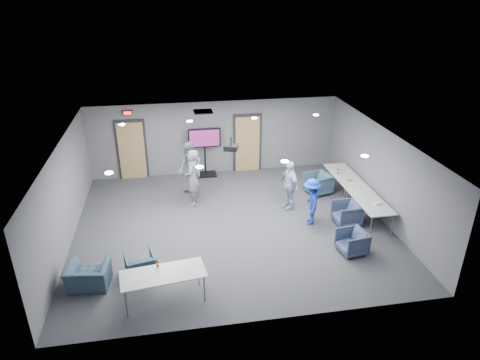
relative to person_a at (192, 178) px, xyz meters
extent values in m
plane|color=#33343A|center=(1.02, -1.51, -0.93)|extent=(9.00, 9.00, 0.00)
plane|color=white|center=(1.02, -1.51, 1.77)|extent=(9.00, 9.00, 0.00)
cube|color=slate|center=(1.02, 2.49, 0.42)|extent=(9.00, 0.02, 2.70)
cube|color=slate|center=(1.02, -5.51, 0.42)|extent=(9.00, 0.02, 2.70)
cube|color=slate|center=(-3.48, -1.51, 0.42)|extent=(0.02, 8.00, 2.70)
cube|color=slate|center=(5.52, -1.51, 0.42)|extent=(0.02, 8.00, 2.70)
cube|color=black|center=(-1.98, 2.46, 0.15)|extent=(1.06, 0.06, 2.24)
cube|color=tan|center=(-1.98, 2.42, 0.12)|extent=(0.90, 0.05, 2.10)
cylinder|color=gray|center=(-1.63, 2.37, 0.07)|extent=(0.04, 0.10, 0.04)
cube|color=black|center=(2.22, 2.46, 0.15)|extent=(1.06, 0.06, 2.24)
cube|color=tan|center=(2.22, 2.42, 0.12)|extent=(0.90, 0.05, 2.10)
cylinder|color=gray|center=(2.57, 2.37, 0.07)|extent=(0.04, 0.10, 0.04)
cube|color=black|center=(-1.98, 2.43, 1.52)|extent=(0.32, 0.06, 0.16)
cube|color=#FF0C0C|center=(-1.98, 2.39, 1.52)|extent=(0.26, 0.02, 0.11)
cube|color=black|center=(0.52, 1.29, 1.76)|extent=(0.60, 0.60, 0.03)
cylinder|color=white|center=(-1.98, -3.31, 1.76)|extent=(0.18, 0.18, 0.02)
cylinder|color=white|center=(-1.98, 0.29, 1.76)|extent=(0.18, 0.18, 0.02)
cylinder|color=white|center=(0.02, -3.31, 1.76)|extent=(0.18, 0.18, 0.02)
cylinder|color=white|center=(0.02, 0.29, 1.76)|extent=(0.18, 0.18, 0.02)
cylinder|color=white|center=(2.02, -3.31, 1.76)|extent=(0.18, 0.18, 0.02)
cylinder|color=white|center=(2.02, 0.29, 1.76)|extent=(0.18, 0.18, 0.02)
cylinder|color=white|center=(4.02, -3.31, 1.76)|extent=(0.18, 0.18, 0.02)
cylinder|color=white|center=(4.02, 0.29, 1.76)|extent=(0.18, 0.18, 0.02)
imported|color=gray|center=(0.00, 0.00, 0.00)|extent=(0.58, 0.76, 1.86)
imported|color=slate|center=(-0.04, 0.53, 0.03)|extent=(0.99, 1.12, 1.92)
imported|color=#AEBCE0|center=(2.94, -0.75, -0.13)|extent=(0.63, 1.00, 1.59)
imported|color=#1837A2|center=(3.33, -1.77, -0.22)|extent=(0.72, 1.01, 1.41)
imported|color=#3C5468|center=(4.21, 0.10, -0.58)|extent=(0.95, 0.93, 0.70)
imported|color=#3E4A6B|center=(4.37, -1.98, -0.59)|extent=(0.76, 0.74, 0.67)
imported|color=#3C4967|center=(3.92, -3.43, -0.61)|extent=(0.79, 0.77, 0.63)
imported|color=#3C5469|center=(-1.52, -3.51, -0.61)|extent=(0.80, 0.82, 0.63)
imported|color=#394F62|center=(-2.69, -3.73, -0.62)|extent=(1.04, 0.93, 0.62)
cube|color=silver|center=(5.02, -0.11, -0.21)|extent=(0.78, 1.88, 0.03)
cylinder|color=gray|center=(4.71, 0.75, -0.58)|extent=(0.04, 0.04, 0.70)
cylinder|color=gray|center=(4.71, -0.97, -0.58)|extent=(0.04, 0.04, 0.70)
cylinder|color=gray|center=(5.33, 0.75, -0.58)|extent=(0.04, 0.04, 0.70)
cylinder|color=gray|center=(5.33, -0.97, -0.58)|extent=(0.04, 0.04, 0.70)
cube|color=silver|center=(5.02, -2.01, -0.21)|extent=(0.79, 1.89, 0.03)
cylinder|color=gray|center=(4.71, -1.14, -0.58)|extent=(0.04, 0.04, 0.70)
cylinder|color=gray|center=(4.71, -2.87, -0.58)|extent=(0.04, 0.04, 0.70)
cylinder|color=gray|center=(5.34, -1.14, -0.58)|extent=(0.04, 0.04, 0.70)
cylinder|color=gray|center=(5.34, -2.87, -0.58)|extent=(0.04, 0.04, 0.70)
cube|color=silver|center=(-0.96, -4.51, -0.21)|extent=(1.93, 1.00, 0.03)
cylinder|color=gray|center=(-0.16, -4.10, -0.58)|extent=(0.04, 0.04, 0.70)
cylinder|color=gray|center=(-1.83, -4.31, -0.58)|extent=(0.04, 0.04, 0.70)
cylinder|color=gray|center=(-0.08, -4.70, -0.58)|extent=(0.04, 0.04, 0.70)
cylinder|color=gray|center=(-1.75, -4.92, -0.58)|extent=(0.04, 0.04, 0.70)
cylinder|color=#502F0D|center=(-1.07, -4.23, -0.12)|extent=(0.06, 0.06, 0.16)
cylinder|color=#502F0D|center=(-1.07, -4.23, 0.00)|extent=(0.02, 0.02, 0.07)
cylinder|color=beige|center=(-1.07, -4.23, -0.12)|extent=(0.06, 0.06, 0.05)
cylinder|color=#502F0D|center=(4.81, -0.03, -0.11)|extent=(0.06, 0.06, 0.17)
cylinder|color=#502F0D|center=(4.81, -0.03, 0.01)|extent=(0.02, 0.02, 0.08)
cylinder|color=beige|center=(4.81, -0.03, -0.11)|extent=(0.07, 0.07, 0.06)
cube|color=#CC4C33|center=(4.98, -0.64, -0.18)|extent=(0.18, 0.14, 0.03)
cube|color=silver|center=(5.13, -2.27, -0.17)|extent=(0.25, 0.20, 0.05)
cube|color=black|center=(0.61, 2.24, -0.90)|extent=(0.78, 0.56, 0.06)
cylinder|color=black|center=(0.61, 2.24, -0.20)|extent=(0.06, 0.06, 1.34)
cube|color=black|center=(0.61, 2.24, 0.53)|extent=(1.18, 0.07, 0.69)
cube|color=#701855|center=(0.61, 2.19, 0.53)|extent=(1.06, 0.01, 0.60)
cylinder|color=black|center=(1.03, -1.42, 1.65)|extent=(0.04, 0.04, 0.22)
cube|color=black|center=(1.03, -1.42, 1.47)|extent=(0.45, 0.42, 0.15)
cylinder|color=black|center=(1.03, -1.59, 1.47)|extent=(0.08, 0.06, 0.08)
camera|label=1|loc=(-0.58, -12.29, 5.55)|focal=32.00mm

